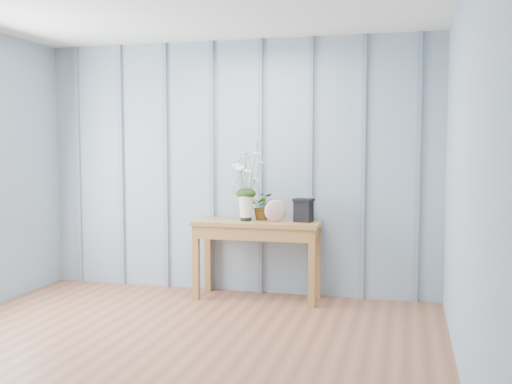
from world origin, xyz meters
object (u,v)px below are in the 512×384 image
(sideboard, at_px, (257,233))
(carved_box, at_px, (303,210))
(felt_disc_vessel, at_px, (275,211))
(daisy_vase, at_px, (246,176))

(sideboard, bearing_deg, carved_box, 5.29)
(felt_disc_vessel, distance_m, carved_box, 0.26)
(felt_disc_vessel, height_order, carved_box, carved_box)
(felt_disc_vessel, bearing_deg, carved_box, -11.37)
(daisy_vase, relative_size, felt_disc_vessel, 3.21)
(felt_disc_vessel, bearing_deg, daisy_vase, 148.63)
(carved_box, bearing_deg, daisy_vase, -174.87)
(carved_box, bearing_deg, felt_disc_vessel, -164.35)
(sideboard, xyz_separation_m, felt_disc_vessel, (0.18, -0.03, 0.22))
(daisy_vase, distance_m, felt_disc_vessel, 0.43)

